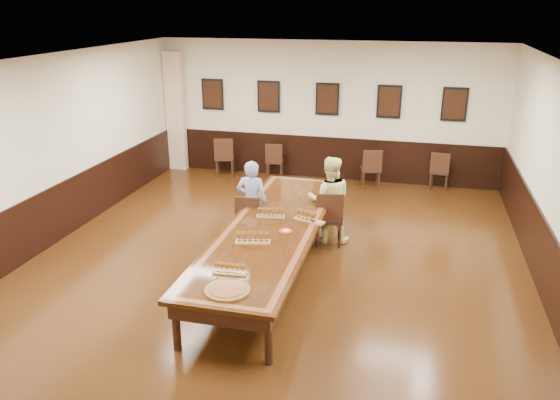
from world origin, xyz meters
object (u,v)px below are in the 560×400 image
(spare_chair_a, at_px, (225,156))
(spare_chair_c, at_px, (371,168))
(conference_table, at_px, (272,234))
(person_man, at_px, (252,202))
(spare_chair_d, at_px, (440,170))
(spare_chair_b, at_px, (275,160))
(carved_platter, at_px, (228,290))
(person_woman, at_px, (329,200))
(chair_woman, at_px, (329,217))
(chair_man, at_px, (251,219))

(spare_chair_a, relative_size, spare_chair_c, 1.05)
(spare_chair_c, relative_size, conference_table, 0.18)
(person_man, bearing_deg, spare_chair_d, -132.16)
(spare_chair_b, xyz_separation_m, spare_chair_c, (2.31, -0.20, 0.03))
(spare_chair_b, relative_size, carved_platter, 1.46)
(person_man, bearing_deg, person_woman, -166.56)
(person_man, bearing_deg, spare_chair_c, -117.66)
(spare_chair_b, bearing_deg, chair_woman, 111.01)
(spare_chair_d, height_order, person_man, person_man)
(chair_woman, bearing_deg, person_woman, -90.00)
(spare_chair_c, bearing_deg, person_man, 51.87)
(conference_table, height_order, carved_platter, carved_platter)
(spare_chair_c, height_order, carved_platter, spare_chair_c)
(spare_chair_c, bearing_deg, spare_chair_a, -12.57)
(chair_woman, height_order, spare_chair_d, chair_woman)
(chair_man, distance_m, spare_chair_d, 5.08)
(chair_man, height_order, spare_chair_c, chair_man)
(spare_chair_c, distance_m, spare_chair_d, 1.55)
(spare_chair_c, xyz_separation_m, spare_chair_d, (1.52, 0.26, -0.02))
(person_man, distance_m, person_woman, 1.34)
(chair_man, xyz_separation_m, spare_chair_a, (-1.78, 3.67, 0.02))
(spare_chair_b, height_order, spare_chair_c, spare_chair_c)
(spare_chair_b, bearing_deg, person_woman, 111.48)
(chair_woman, xyz_separation_m, spare_chair_b, (-1.89, 3.50, -0.06))
(spare_chair_b, bearing_deg, spare_chair_c, 167.59)
(spare_chair_c, bearing_deg, carved_platter, 68.54)
(chair_man, relative_size, person_man, 0.63)
(spare_chair_c, xyz_separation_m, person_man, (-1.74, -3.53, 0.28))
(spare_chair_b, distance_m, conference_table, 4.87)
(spare_chair_b, height_order, conference_table, spare_chair_b)
(carved_platter, bearing_deg, conference_table, 90.21)
(chair_woman, relative_size, conference_table, 0.20)
(chair_man, xyz_separation_m, spare_chair_c, (1.73, 3.63, -0.01))
(spare_chair_c, height_order, conference_table, spare_chair_c)
(person_man, xyz_separation_m, conference_table, (0.62, -0.98, -0.13))
(chair_man, bearing_deg, person_woman, -162.55)
(spare_chair_d, distance_m, person_woman, 3.98)
(person_man, bearing_deg, chair_woman, -171.04)
(spare_chair_c, distance_m, carved_platter, 6.70)
(spare_chair_d, bearing_deg, person_woman, 68.69)
(spare_chair_c, xyz_separation_m, person_woman, (-0.44, -3.19, 0.31))
(spare_chair_a, bearing_deg, carved_platter, 96.50)
(spare_chair_b, bearing_deg, spare_chair_d, 173.47)
(person_man, bearing_deg, chair_man, 90.00)
(chair_man, xyz_separation_m, carved_platter, (0.63, -2.97, 0.31))
(conference_table, bearing_deg, spare_chair_c, 76.14)
(chair_woman, bearing_deg, spare_chair_a, -57.60)
(chair_woman, bearing_deg, spare_chair_b, -72.16)
(person_woman, xyz_separation_m, carved_platter, (-0.67, -3.41, -0.00))
(person_man, bearing_deg, spare_chair_b, -82.81)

